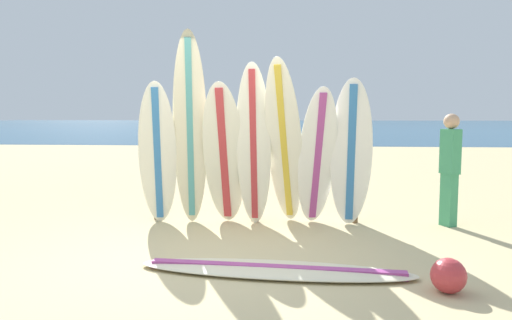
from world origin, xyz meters
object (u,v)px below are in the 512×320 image
surfboard_leaning_center_right (284,145)px  surfboard_leaning_right (317,158)px  surfboard_lying_on_sand (275,270)px  beach_ball (448,276)px  surfboard_leaning_center (254,146)px  surfboard_leaning_far_right (351,154)px  surfboard_leaning_left (190,131)px  surfboard_rack (254,172)px  beachgoer_standing (450,165)px  surfboard_leaning_far_left (158,154)px  surfboard_leaning_center_left (224,155)px  small_boat_offshore (185,133)px

surfboard_leaning_center_right → surfboard_leaning_right: 0.48m
surfboard_lying_on_sand → beach_ball: 1.57m
surfboard_leaning_center → beach_ball: (1.89, -2.29, -0.95)m
surfboard_leaning_center_right → surfboard_leaning_center: bearing=-179.8°
surfboard_leaning_far_right → beach_ball: size_ratio=6.58×
surfboard_leaning_left → surfboard_leaning_far_right: (2.16, 0.06, -0.31)m
surfboard_rack → surfboard_leaning_center_right: (0.44, -0.41, 0.41)m
surfboard_leaning_center_right → surfboard_rack: bearing=136.7°
surfboard_leaning_center → beachgoer_standing: 2.69m
surfboard_leaning_far_left → surfboard_leaning_right: bearing=2.3°
surfboard_leaning_center_left → surfboard_leaning_center_right: 0.84m
surfboard_leaning_center_left → beachgoer_standing: size_ratio=1.28×
surfboard_lying_on_sand → surfboard_leaning_center_right: bearing=88.9°
surfboard_rack → beach_ball: size_ratio=9.70×
surfboard_rack → surfboard_leaning_center_left: (-0.38, -0.35, 0.27)m
surfboard_leaning_center → surfboard_leaning_far_left: bearing=-179.6°
surfboard_rack → surfboard_leaning_far_left: 1.38m
surfboard_leaning_left → beachgoer_standing: (3.52, 0.31, -0.46)m
surfboard_leaning_center_right → surfboard_leaning_center_left: bearing=175.6°
surfboard_leaning_left → surfboard_leaning_right: 1.75m
surfboard_leaning_far_left → beach_ball: 4.01m
beach_ball → surfboard_leaning_center_left: bearing=134.3°
surfboard_lying_on_sand → beach_ball: bearing=-14.9°
surfboard_leaning_left → beach_ball: bearing=-39.9°
surfboard_leaning_left → surfboard_leaning_center_right: 1.29m
small_boat_offshore → beachgoer_standing: bearing=-69.0°
surfboard_leaning_far_left → surfboard_leaning_center_right: surfboard_leaning_center_right is taller
surfboard_leaning_right → surfboard_lying_on_sand: 2.22m
surfboard_leaning_left → surfboard_leaning_center: bearing=-0.8°
small_boat_offshore → surfboard_leaning_left: bearing=-76.8°
surfboard_lying_on_sand → beach_ball: size_ratio=8.99×
surfboard_rack → beach_ball: bearing=-54.7°
surfboard_rack → surfboard_leaning_left: (-0.83, -0.40, 0.60)m
surfboard_leaning_left → surfboard_leaning_center: surfboard_leaning_left is taller
surfboard_leaning_far_left → small_boat_offshore: bearing=102.1°
surfboard_rack → surfboard_leaning_center_right: 0.73m
surfboard_leaning_right → surfboard_leaning_far_right: surfboard_leaning_far_right is taller
surfboard_rack → surfboard_leaning_center: 0.57m
surfboard_leaning_far_right → surfboard_leaning_right: bearing=179.3°
surfboard_leaning_center_left → surfboard_leaning_center_right: (0.82, -0.06, 0.14)m
surfboard_leaning_center_left → surfboard_leaning_right: bearing=0.5°
surfboard_leaning_center_left → surfboard_leaning_left: bearing=-173.3°
surfboard_rack → surfboard_lying_on_sand: (0.40, -2.30, -0.68)m
surfboard_leaning_center → surfboard_lying_on_sand: size_ratio=0.81×
surfboard_leaning_center → beach_ball: 3.11m
surfboard_leaning_center_left → small_boat_offshore: (-6.13, 24.25, -0.73)m
surfboard_leaning_center → surfboard_leaning_far_right: size_ratio=1.10×
surfboard_leaning_center → beach_ball: bearing=-50.5°
surfboard_leaning_left → surfboard_leaning_center_right: (1.27, -0.01, -0.19)m
surfboard_leaning_right → small_boat_offshore: size_ratio=0.87×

